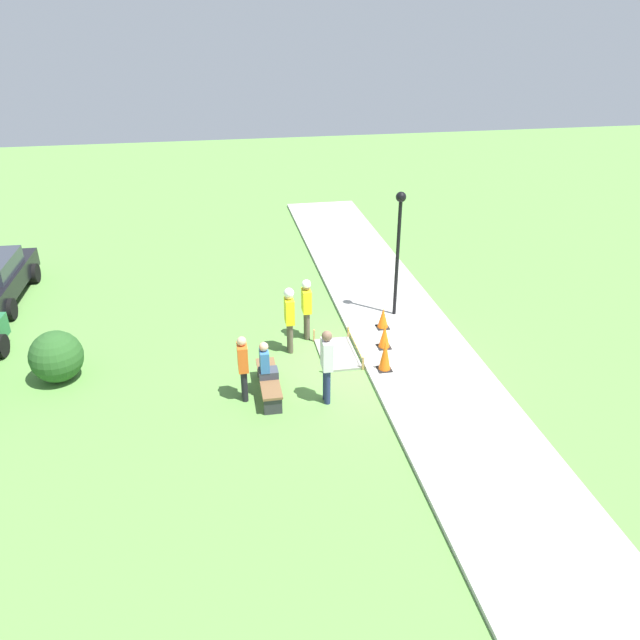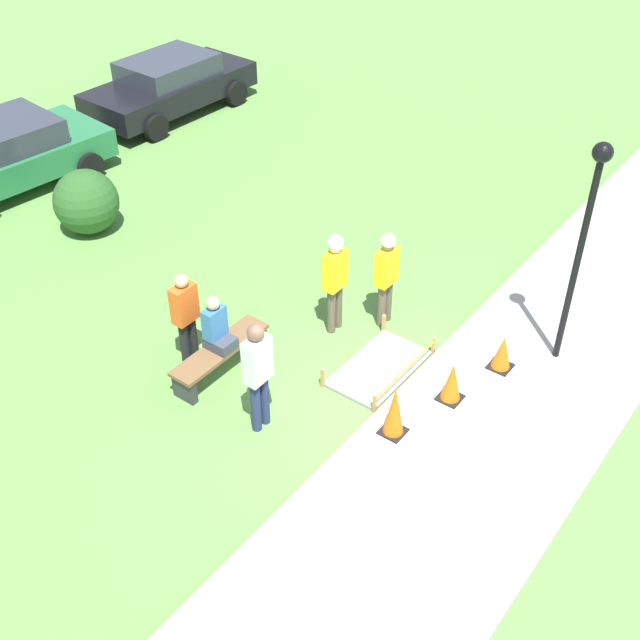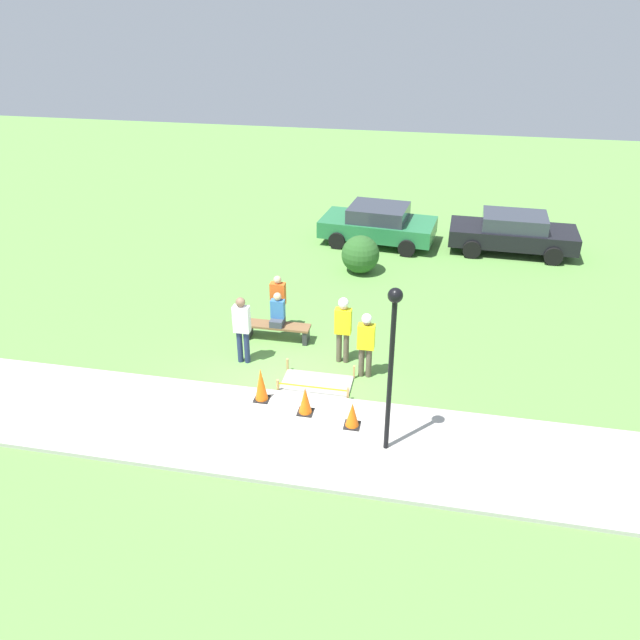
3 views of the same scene
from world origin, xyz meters
name	(u,v)px [view 2 (image 2 of 3)]	position (x,y,z in m)	size (l,w,h in m)	color
ground_plane	(383,409)	(0.00, 0.00, 0.00)	(60.00, 60.00, 0.00)	#5B8E42
sidewalk	(474,451)	(0.00, -1.47, 0.05)	(28.00, 2.93, 0.10)	#ADAAA3
wet_concrete_patch	(379,368)	(0.68, 0.52, 0.04)	(1.69, 0.98, 0.34)	gray
traffic_cone_near_patch	(394,411)	(-0.39, -0.41, 0.50)	(0.34, 0.34, 0.81)	black
traffic_cone_far_patch	(452,382)	(0.68, -0.70, 0.42)	(0.34, 0.34, 0.65)	black
traffic_cone_sidewalk_edge	(503,352)	(1.75, -0.96, 0.39)	(0.34, 0.34, 0.58)	black
park_bench	(221,354)	(-0.78, 2.44, 0.32)	(1.77, 0.44, 0.45)	#2D2D33
person_seated_on_bench	(217,328)	(-0.76, 2.49, 0.80)	(0.36, 0.44, 0.89)	#383D47
worker_supervisor	(335,275)	(1.10, 1.69, 1.06)	(0.40, 0.26, 1.78)	brown
worker_assistant	(386,272)	(1.74, 1.15, 1.00)	(0.40, 0.24, 1.69)	brown
bystander_in_orange_shirt	(185,314)	(-0.88, 3.00, 0.89)	(0.40, 0.22, 1.59)	black
bystander_in_gray_shirt	(258,371)	(-1.32, 1.20, 1.02)	(0.40, 0.23, 1.79)	navy
lamppost_near	(586,223)	(2.52, -1.52, 2.46)	(0.28, 0.28, 3.55)	black
parked_car_black	(170,84)	(5.74, 10.11, 0.72)	(4.38, 2.16, 1.37)	black
parked_car_green	(7,153)	(1.01, 10.06, 0.72)	(4.24, 2.53, 1.39)	#236B3D
shrub_rounded_near	(86,202)	(0.75, 7.29, 0.62)	(1.24, 1.24, 1.24)	#285623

